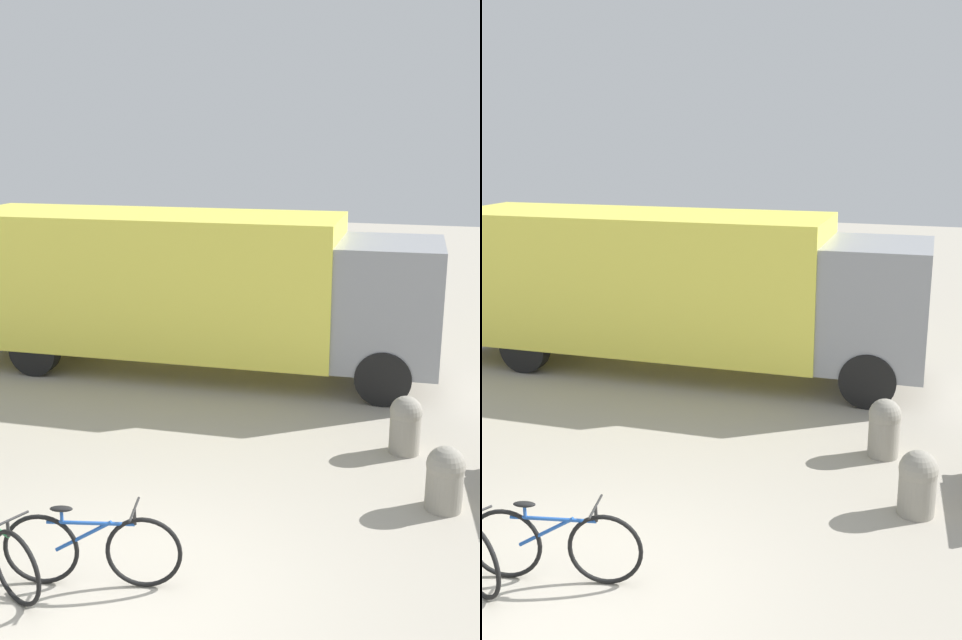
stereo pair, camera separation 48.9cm
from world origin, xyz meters
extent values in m
plane|color=#A8A091|center=(0.00, 0.00, 0.00)|extent=(60.00, 60.00, 0.00)
cube|color=#EAE04C|center=(-2.33, 6.63, 1.65)|extent=(6.92, 2.55, 2.40)
cube|color=gray|center=(1.94, 6.80, 1.47)|extent=(1.79, 2.25, 2.04)
cube|color=black|center=(-5.79, 6.48, 0.25)|extent=(0.19, 2.16, 0.16)
cylinder|color=black|center=(1.90, 7.77, 0.45)|extent=(0.91, 0.32, 0.90)
cylinder|color=black|center=(1.98, 5.83, 0.45)|extent=(0.91, 0.32, 0.90)
cylinder|color=black|center=(-4.24, 7.52, 0.45)|extent=(0.91, 0.32, 0.90)
cylinder|color=black|center=(-4.16, 5.58, 0.45)|extent=(0.91, 0.32, 0.90)
torus|color=black|center=(-0.72, 0.12, 0.37)|extent=(0.73, 0.21, 0.74)
torus|color=black|center=(0.24, 0.35, 0.37)|extent=(0.73, 0.21, 0.74)
cylinder|color=#1E4C9E|center=(-0.24, 0.24, 0.66)|extent=(0.83, 0.23, 0.04)
cylinder|color=#1E4C9E|center=(-0.31, 0.22, 0.53)|extent=(0.56, 0.16, 0.34)
cylinder|color=#1E4C9E|center=(-0.50, 0.17, 0.73)|extent=(0.03, 0.03, 0.12)
ellipsoid|color=black|center=(-0.50, 0.17, 0.81)|extent=(0.23, 0.14, 0.05)
cylinder|color=black|center=(0.17, 0.33, 0.74)|extent=(0.03, 0.03, 0.16)
cylinder|color=black|center=(0.17, 0.33, 0.82)|extent=(0.12, 0.43, 0.02)
cylinder|color=gray|center=(2.97, 2.68, 0.27)|extent=(0.42, 0.42, 0.55)
sphere|color=gray|center=(2.97, 2.68, 0.55)|extent=(0.44, 0.44, 0.44)
cylinder|color=gray|center=(2.43, 4.10, 0.29)|extent=(0.41, 0.41, 0.59)
sphere|color=gray|center=(2.43, 4.10, 0.59)|extent=(0.43, 0.43, 0.43)
camera|label=1|loc=(2.79, -5.13, 4.21)|focal=40.00mm
camera|label=2|loc=(3.25, -4.98, 4.21)|focal=40.00mm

